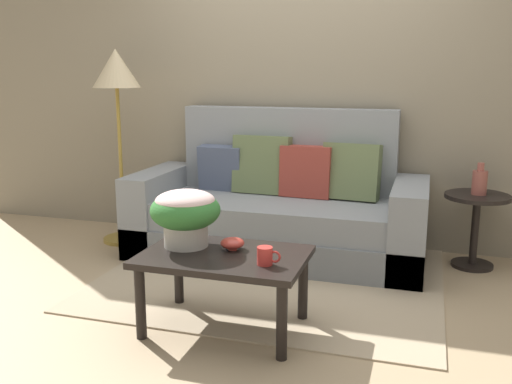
# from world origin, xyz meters

# --- Properties ---
(ground_plane) EXTENTS (14.00, 14.00, 0.00)m
(ground_plane) POSITION_xyz_m (0.00, 0.00, 0.00)
(ground_plane) COLOR tan
(wall_back) EXTENTS (6.40, 0.12, 2.65)m
(wall_back) POSITION_xyz_m (0.00, 1.13, 1.33)
(wall_back) COLOR gray
(wall_back) RESTS_ON ground
(area_rug) EXTENTS (2.27, 1.90, 0.01)m
(area_rug) POSITION_xyz_m (0.00, 0.13, 0.01)
(area_rug) COLOR tan
(area_rug) RESTS_ON ground
(couch) EXTENTS (2.21, 0.89, 1.11)m
(couch) POSITION_xyz_m (-0.09, 0.66, 0.34)
(couch) COLOR slate
(couch) RESTS_ON ground
(coffee_table) EXTENTS (0.89, 0.60, 0.44)m
(coffee_table) POSITION_xyz_m (-0.04, -0.70, 0.37)
(coffee_table) COLOR black
(coffee_table) RESTS_ON ground
(side_table) EXTENTS (0.46, 0.46, 0.54)m
(side_table) POSITION_xyz_m (1.34, 0.79, 0.37)
(side_table) COLOR black
(side_table) RESTS_ON ground
(floor_lamp) EXTENTS (0.38, 0.38, 1.57)m
(floor_lamp) POSITION_xyz_m (-1.42, 0.61, 1.30)
(floor_lamp) COLOR olive
(floor_lamp) RESTS_ON ground
(potted_plant) EXTENTS (0.39, 0.39, 0.32)m
(potted_plant) POSITION_xyz_m (-0.29, -0.63, 0.64)
(potted_plant) COLOR #B7B2A8
(potted_plant) RESTS_ON coffee_table
(coffee_mug) EXTENTS (0.12, 0.08, 0.09)m
(coffee_mug) POSITION_xyz_m (0.23, -0.80, 0.48)
(coffee_mug) COLOR red
(coffee_mug) RESTS_ON coffee_table
(snack_bowl) EXTENTS (0.13, 0.13, 0.07)m
(snack_bowl) POSITION_xyz_m (-0.02, -0.62, 0.47)
(snack_bowl) COLOR #B2382D
(snack_bowl) RESTS_ON coffee_table
(table_vase) EXTENTS (0.10, 0.10, 0.23)m
(table_vase) POSITION_xyz_m (1.35, 0.79, 0.63)
(table_vase) COLOR #934C42
(table_vase) RESTS_ON side_table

